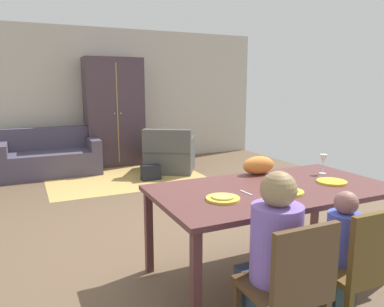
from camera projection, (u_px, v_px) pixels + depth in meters
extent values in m
cube|color=brown|center=(159.00, 209.00, 4.79)|extent=(6.84, 6.44, 0.02)
cube|color=#BFB5A5|center=(103.00, 97.00, 7.46)|extent=(6.84, 0.10, 2.70)
cube|color=#572F2E|center=(273.00, 189.00, 3.00)|extent=(1.96, 1.05, 0.04)
cube|color=#572F2E|center=(196.00, 285.00, 2.28)|extent=(0.06, 0.06, 0.72)
cube|color=#572F2E|center=(149.00, 232.00, 3.11)|extent=(0.06, 0.06, 0.72)
cube|color=#572F2E|center=(315.00, 203.00, 3.87)|extent=(0.06, 0.06, 0.72)
cylinder|color=yellow|center=(223.00, 199.00, 2.67)|extent=(0.25, 0.25, 0.02)
cylinder|color=tan|center=(223.00, 197.00, 2.67)|extent=(0.17, 0.17, 0.01)
cylinder|color=yellow|center=(287.00, 192.00, 2.84)|extent=(0.25, 0.25, 0.02)
cylinder|color=gold|center=(288.00, 190.00, 2.83)|extent=(0.17, 0.17, 0.01)
cylinder|color=yellow|center=(332.00, 182.00, 3.13)|extent=(0.25, 0.25, 0.02)
cylinder|color=silver|center=(322.00, 173.00, 3.45)|extent=(0.06, 0.06, 0.01)
cylinder|color=silver|center=(323.00, 168.00, 3.44)|extent=(0.01, 0.01, 0.09)
cone|color=silver|center=(323.00, 159.00, 3.43)|extent=(0.07, 0.07, 0.09)
cube|color=silver|center=(246.00, 193.00, 2.83)|extent=(0.03, 0.15, 0.01)
cube|color=silver|center=(283.00, 182.00, 3.16)|extent=(0.06, 0.17, 0.01)
cube|color=#51381F|center=(281.00, 288.00, 2.12)|extent=(0.42, 0.42, 0.04)
cube|color=#51381F|center=(306.00, 265.00, 1.91)|extent=(0.42, 0.04, 0.42)
cube|color=#51381F|center=(284.00, 299.00, 2.40)|extent=(0.04, 0.04, 0.41)
cube|color=#324152|center=(265.00, 307.00, 2.28)|extent=(0.26, 0.34, 0.45)
cylinder|color=#8261BE|center=(276.00, 243.00, 2.13)|extent=(0.30, 0.30, 0.46)
sphere|color=#967A50|center=(278.00, 189.00, 2.07)|extent=(0.21, 0.21, 0.21)
cube|color=#573E17|center=(349.00, 268.00, 2.34)|extent=(0.43, 0.43, 0.04)
cube|color=#573E17|center=(378.00, 246.00, 2.13)|extent=(0.42, 0.05, 0.42)
cube|color=#573E17|center=(345.00, 281.00, 2.62)|extent=(0.04, 0.04, 0.41)
cube|color=#573E17|center=(305.00, 292.00, 2.47)|extent=(0.04, 0.04, 0.41)
cube|color=#2A4347|center=(332.00, 288.00, 2.49)|extent=(0.19, 0.25, 0.45)
cylinder|color=#4855BC|center=(343.00, 237.00, 2.36)|extent=(0.22, 0.22, 0.33)
sphere|color=#9B665D|center=(346.00, 203.00, 2.32)|extent=(0.15, 0.15, 0.15)
ellipsoid|color=orange|center=(258.00, 165.00, 3.42)|extent=(0.33, 0.18, 0.17)
cube|color=tan|center=(126.00, 178.00, 6.32)|extent=(2.60, 1.80, 0.01)
cube|color=#494155|center=(51.00, 163.00, 6.52)|extent=(1.69, 0.84, 0.42)
cube|color=#494155|center=(48.00, 138.00, 6.74)|extent=(1.69, 0.20, 0.40)
cube|color=#494155|center=(1.00, 149.00, 6.15)|extent=(0.18, 0.84, 0.20)
cube|color=#494155|center=(93.00, 143.00, 6.77)|extent=(0.18, 0.84, 0.20)
cube|color=#474845|center=(170.00, 160.00, 6.83)|extent=(1.16, 1.16, 0.42)
cube|color=#474845|center=(167.00, 141.00, 6.42)|extent=(0.83, 0.60, 0.40)
cube|color=#474845|center=(188.00, 144.00, 6.74)|extent=(0.58, 0.82, 0.20)
cube|color=#474845|center=(152.00, 143.00, 6.80)|extent=(0.58, 0.82, 0.20)
cube|color=#42313A|center=(114.00, 112.00, 7.21)|extent=(1.10, 0.56, 2.10)
cube|color=#AF8E49|center=(118.00, 113.00, 6.96)|extent=(0.02, 0.01, 1.89)
sphere|color=#AF8E49|center=(115.00, 113.00, 6.93)|extent=(0.04, 0.04, 0.04)
sphere|color=#AF8E49|center=(121.00, 113.00, 6.98)|extent=(0.04, 0.04, 0.04)
cube|color=black|center=(151.00, 173.00, 6.17)|extent=(0.32, 0.16, 0.26)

